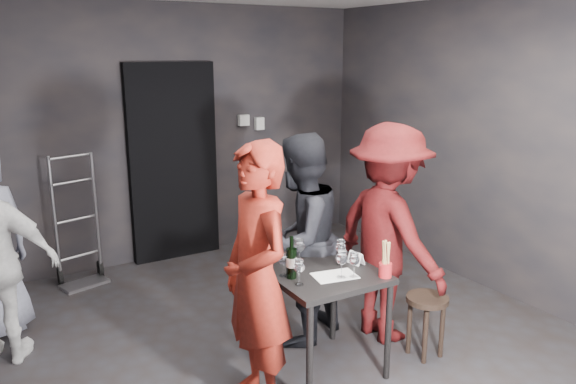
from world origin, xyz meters
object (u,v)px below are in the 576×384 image
man_maroon (389,220)px  wine_bottle (291,262)px  woman_black (300,231)px  tasting_table (324,285)px  stool (427,310)px  server_red (256,261)px  hand_truck (81,260)px  breadstick_cup (386,260)px

man_maroon → wine_bottle: bearing=97.1°
woman_black → tasting_table: bearing=54.3°
woman_black → stool: bearing=109.6°
server_red → hand_truck: bearing=-165.1°
server_red → tasting_table: bearing=102.8°
wine_bottle → man_maroon: bearing=8.8°
stool → woman_black: (-0.66, 0.71, 0.52)m
tasting_table → woman_black: 0.55m
woman_black → wine_bottle: bearing=29.4°
breadstick_cup → server_red: bearing=167.8°
hand_truck → wine_bottle: hand_truck is taller
wine_bottle → breadstick_cup: 0.62m
stool → breadstick_cup: breadstick_cup is taller
woman_black → man_maroon: (0.61, -0.32, 0.08)m
breadstick_cup → hand_truck: bearing=117.3°
wine_bottle → breadstick_cup: bearing=-29.5°
stool → woman_black: size_ratio=0.27×
hand_truck → woman_black: bearing=-73.0°
stool → hand_truck: bearing=125.0°
hand_truck → tasting_table: size_ratio=1.69×
stool → breadstick_cup: 0.70m
server_red → wine_bottle: (0.32, 0.12, -0.11)m
hand_truck → wine_bottle: size_ratio=4.43×
server_red → stool: bearing=87.1°
man_maroon → wine_bottle: man_maroon is taller
server_red → breadstick_cup: 0.89m
stool → wine_bottle: size_ratio=1.64×
hand_truck → tasting_table: (1.14, -2.49, 0.42)m
wine_bottle → server_red: bearing=-159.6°
woman_black → breadstick_cup: woman_black is taller
hand_truck → tasting_table: bearing=-80.2°
woman_black → breadstick_cup: size_ratio=6.58×
server_red → wine_bottle: bearing=112.9°
man_maroon → breadstick_cup: (-0.42, -0.46, -0.09)m
server_red → woman_black: bearing=133.3°
server_red → man_maroon: 1.32m
woman_black → hand_truck: bearing=-81.3°
hand_truck → breadstick_cup: 3.20m
woman_black → wine_bottle: (-0.36, -0.46, -0.02)m
tasting_table → woman_black: woman_black is taller
man_maroon → server_red: bearing=100.1°
stool → wine_bottle: wine_bottle is taller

